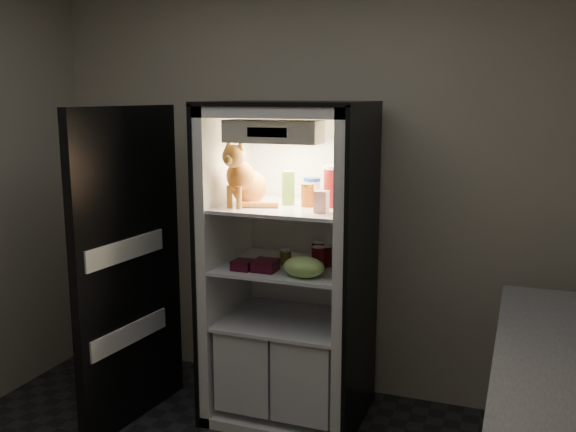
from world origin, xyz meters
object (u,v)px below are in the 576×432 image
parmesan_shaker (288,188)px  soda_can_c (319,258)px  grape_bag (304,267)px  berry_box_right (265,265)px  mayo_tub (312,190)px  pepper_jar (335,186)px  tabby_cat (245,180)px  soda_can_a (318,253)px  condiment_jar (286,257)px  soda_can_b (326,256)px  berry_box_left (243,265)px  refrigerator (291,286)px  cream_carton (322,202)px  salsa_jar (307,195)px

parmesan_shaker → soda_can_c: bearing=-17.9°
grape_bag → berry_box_right: grape_bag is taller
mayo_tub → pepper_jar: bearing=-32.5°
tabby_cat → soda_can_a: 0.60m
condiment_jar → grape_bag: (0.18, -0.21, 0.01)m
soda_can_b → berry_box_left: bearing=-151.1°
condiment_jar → refrigerator: bearing=80.7°
cream_carton → soda_can_a: size_ratio=0.87×
parmesan_shaker → berry_box_left: (-0.19, -0.21, -0.42)m
salsa_jar → soda_can_b: (0.10, 0.04, -0.35)m
tabby_cat → cream_carton: tabby_cat is taller
tabby_cat → berry_box_right: bearing=-19.4°
soda_can_a → soda_can_b: (0.06, -0.02, -0.01)m
pepper_jar → soda_can_a: pepper_jar is taller
condiment_jar → berry_box_right: condiment_jar is taller
mayo_tub → soda_can_c: (0.11, -0.22, -0.35)m
pepper_jar → condiment_jar: bearing=-167.3°
salsa_jar → soda_can_c: bearing=-28.0°
salsa_jar → soda_can_c: size_ratio=0.96×
soda_can_c → berry_box_right: (-0.27, -0.13, -0.04)m
pepper_jar → condiment_jar: 0.51m
berry_box_left → berry_box_right: bearing=8.6°
soda_can_c → mayo_tub: bearing=117.8°
berry_box_left → mayo_tub: bearing=51.5°
refrigerator → mayo_tub: bearing=51.5°
condiment_jar → tabby_cat: bearing=-158.2°
tabby_cat → soda_can_c: bearing=13.9°
cream_carton → soda_can_b: 0.40m
soda_can_c → berry_box_right: 0.30m
refrigerator → salsa_jar: 0.58m
cream_carton → soda_can_c: cream_carton is taller
tabby_cat → soda_can_b: tabby_cat is taller
refrigerator → cream_carton: refrigerator is taller
refrigerator → berry_box_left: refrigerator is taller
tabby_cat → condiment_jar: (0.21, 0.09, -0.45)m
refrigerator → grape_bag: refrigerator is taller
parmesan_shaker → grape_bag: size_ratio=0.85×
mayo_tub → berry_box_right: (-0.16, -0.34, -0.39)m
berry_box_left → berry_box_right: berry_box_right is taller
soda_can_a → cream_carton: bearing=-67.9°
tabby_cat → salsa_jar: tabby_cat is taller
grape_bag → soda_can_b: bearing=79.5°
cream_carton → condiment_jar: size_ratio=1.31×
mayo_tub → grape_bag: 0.54m
grape_bag → parmesan_shaker: bearing=127.1°
soda_can_a → mayo_tub: bearing=124.3°
soda_can_c → soda_can_b: bearing=78.1°
berry_box_right → berry_box_left: bearing=-171.4°
refrigerator → mayo_tub: (0.09, 0.11, 0.57)m
soda_can_b → condiment_jar: 0.24m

